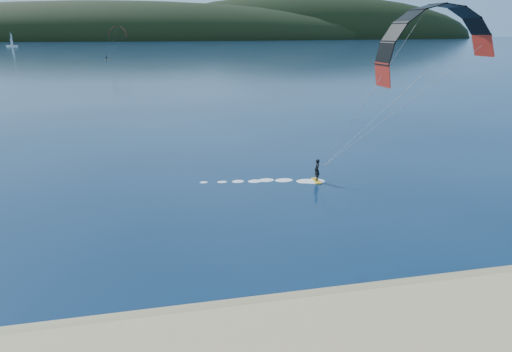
# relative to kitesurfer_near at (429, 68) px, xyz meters

# --- Properties ---
(wet_sand) EXTENTS (220.00, 2.50, 0.10)m
(wet_sand) POSITION_rel_kitesurfer_near_xyz_m (-18.21, -14.39, -9.94)
(wet_sand) COLOR #8E7D52
(wet_sand) RESTS_ON ground
(headland) EXTENTS (1200.00, 310.00, 140.00)m
(headland) POSITION_rel_kitesurfer_near_xyz_m (-17.58, 726.40, -9.99)
(headland) COLOR black
(headland) RESTS_ON ground
(kitesurfer_near) EXTENTS (23.41, 6.71, 13.79)m
(kitesurfer_near) POSITION_rel_kitesurfer_near_xyz_m (0.00, 0.00, 0.00)
(kitesurfer_near) COLOR #F2AC1C
(kitesurfer_near) RESTS_ON ground
(kitesurfer_far) EXTENTS (11.01, 5.48, 12.89)m
(kitesurfer_far) POSITION_rel_kitesurfer_near_xyz_m (-37.87, 186.26, 0.66)
(kitesurfer_far) COLOR #F2AC1C
(kitesurfer_far) RESTS_ON ground
(sailboat) EXTENTS (8.42, 5.46, 12.06)m
(sailboat) POSITION_rel_kitesurfer_near_xyz_m (-139.12, 388.85, -9.10)
(sailboat) COLOR white
(sailboat) RESTS_ON ground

